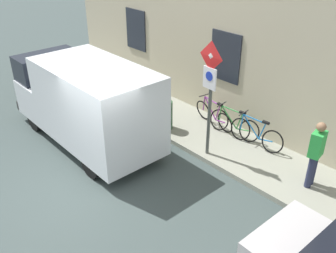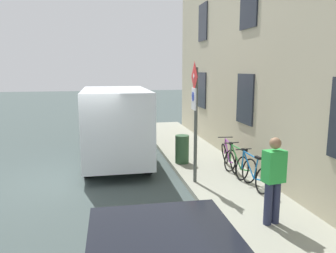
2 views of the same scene
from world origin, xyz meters
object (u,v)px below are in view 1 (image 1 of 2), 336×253
Objects in this scene: bicycle_green at (234,124)px; pedestrian at (316,153)px; delivery_van at (86,101)px; litter_bin at (165,115)px; sign_post_stacked at (210,84)px; bicycle_blue at (256,134)px; bicycle_purple at (214,115)px.

bicycle_green is 1.00× the size of pedestrian.
litter_bin is (2.05, -1.10, -0.74)m from delivery_van.
bicycle_green is at bearing 6.63° from sign_post_stacked.
pedestrian is 4.57m from litter_bin.
sign_post_stacked is 3.62m from delivery_van.
pedestrian reaches higher than bicycle_blue.
bicycle_blue is (1.36, -0.64, -1.69)m from sign_post_stacked.
bicycle_green is (1.36, 0.16, -1.69)m from sign_post_stacked.
bicycle_green is at bearing -4.13° from bicycle_blue.
sign_post_stacked reaches higher than bicycle_blue.
bicycle_blue is 2.77m from litter_bin.
pedestrian is at bearing 179.93° from bicycle_purple.
bicycle_blue is 0.80m from bicycle_green.
bicycle_blue is 1.00× the size of bicycle_green.
litter_bin is at bearing 29.83° from bicycle_green.
pedestrian is at bearing -81.36° from litter_bin.
delivery_van is 4.38m from bicycle_green.
bicycle_blue is 1.91× the size of litter_bin.
sign_post_stacked is at bearing -146.59° from delivery_van.
delivery_van is 2.44m from litter_bin.
sign_post_stacked is 1.78× the size of bicycle_blue.
sign_post_stacked is 0.57× the size of delivery_van.
bicycle_green is 1.00× the size of bicycle_purple.
litter_bin is at bearing -117.82° from delivery_van.
delivery_van is at bearing 67.25° from bicycle_purple.
litter_bin is at bearing 62.58° from bicycle_purple.
bicycle_green is 0.80m from bicycle_purple.
bicycle_purple is 3.69m from pedestrian.
delivery_van is 3.11× the size of pedestrian.
delivery_van is 6.23m from pedestrian.
litter_bin is (0.14, 1.84, -1.61)m from sign_post_stacked.
bicycle_green is at bearing -171.66° from bicycle_purple.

